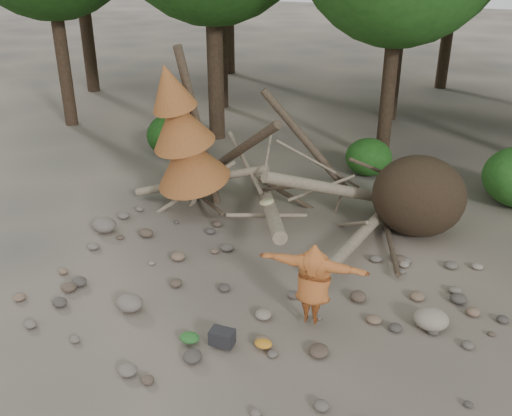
% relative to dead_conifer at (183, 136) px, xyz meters
% --- Properties ---
extents(ground, '(120.00, 120.00, 0.00)m').
position_rel_dead_conifer_xyz_m(ground, '(3.12, -3.37, -2.11)').
color(ground, '#514C44').
rests_on(ground, ground).
extents(deadfall_pile, '(8.55, 5.24, 3.30)m').
position_rel_dead_conifer_xyz_m(deadfall_pile, '(5.13, 0.87, -1.16)').
color(deadfall_pile, '#332619').
rests_on(deadfall_pile, ground).
extents(dead_conifer, '(2.06, 2.16, 4.35)m').
position_rel_dead_conifer_xyz_m(dead_conifer, '(0.00, 0.00, 0.00)').
color(dead_conifer, '#4C3F30').
rests_on(dead_conifer, ground).
extents(bush_left, '(1.80, 1.80, 1.44)m').
position_rel_dead_conifer_xyz_m(bush_left, '(-2.38, 3.83, -1.39)').
color(bush_left, '#194712').
rests_on(bush_left, ground).
extents(bush_mid, '(1.40, 1.40, 1.12)m').
position_rel_dead_conifer_xyz_m(bush_mid, '(3.92, 4.43, -1.55)').
color(bush_mid, '#225A1A').
rests_on(bush_mid, ground).
extents(frisbee_thrower, '(2.20, 0.81, 2.16)m').
position_rel_dead_conifer_xyz_m(frisbee_thrower, '(4.35, -3.50, -1.22)').
color(frisbee_thrower, '#B05A27').
rests_on(frisbee_thrower, ground).
extents(backpack, '(0.42, 0.28, 0.28)m').
position_rel_dead_conifer_xyz_m(backpack, '(3.06, -4.68, -1.97)').
color(backpack, black).
rests_on(backpack, ground).
extents(cloth_green, '(0.37, 0.31, 0.14)m').
position_rel_dead_conifer_xyz_m(cloth_green, '(2.48, -4.80, -2.04)').
color(cloth_green, '#276227').
rests_on(cloth_green, ground).
extents(cloth_orange, '(0.32, 0.26, 0.12)m').
position_rel_dead_conifer_xyz_m(cloth_orange, '(3.75, -4.49, -2.05)').
color(cloth_orange, '#C58021').
rests_on(cloth_orange, ground).
extents(boulder_front_left, '(0.53, 0.47, 0.32)m').
position_rel_dead_conifer_xyz_m(boulder_front_left, '(0.93, -4.30, -1.95)').
color(boulder_front_left, '#6F655D').
rests_on(boulder_front_left, ground).
extents(boulder_mid_right, '(0.64, 0.58, 0.39)m').
position_rel_dead_conifer_xyz_m(boulder_mid_right, '(6.44, -2.83, -1.92)').
color(boulder_mid_right, gray).
rests_on(boulder_mid_right, ground).
extents(boulder_mid_left, '(0.60, 0.54, 0.36)m').
position_rel_dead_conifer_xyz_m(boulder_mid_left, '(-1.43, -1.67, -1.93)').
color(boulder_mid_left, '#696158').
rests_on(boulder_mid_left, ground).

